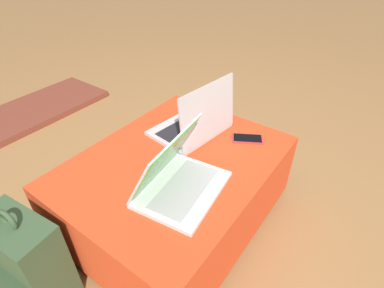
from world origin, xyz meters
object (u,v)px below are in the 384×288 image
backpack (28,263)px  laptop_far (195,123)px  cell_phone (247,139)px  laptop_near (177,179)px

backpack → laptop_far: bearing=72.6°
laptop_far → cell_phone: 0.25m
laptop_far → cell_phone: size_ratio=2.40×
laptop_near → backpack: (-0.48, 0.33, -0.24)m
laptop_far → cell_phone: laptop_far is taller
laptop_near → cell_phone: laptop_near is taller
laptop_near → laptop_far: (0.34, 0.16, 0.00)m
laptop_far → backpack: laptop_far is taller
laptop_far → backpack: 0.87m
laptop_near → laptop_far: bearing=17.7°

